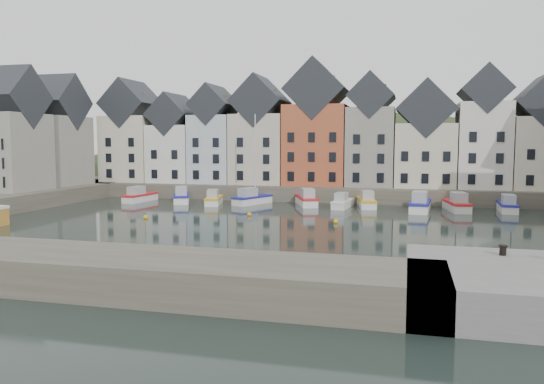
% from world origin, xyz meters
% --- Properties ---
extents(ground, '(260.00, 260.00, 0.00)m').
position_xyz_m(ground, '(0.00, 0.00, 0.00)').
color(ground, black).
rests_on(ground, ground).
extents(far_quay, '(90.00, 16.00, 2.00)m').
position_xyz_m(far_quay, '(0.00, 30.00, 1.00)').
color(far_quay, '#4D463B').
rests_on(far_quay, ground).
extents(near_wall, '(50.00, 6.00, 2.00)m').
position_xyz_m(near_wall, '(-10.00, -22.00, 1.00)').
color(near_wall, '#4D463B').
rests_on(near_wall, ground).
extents(hillside, '(153.60, 70.40, 64.00)m').
position_xyz_m(hillside, '(0.02, 56.00, -17.96)').
color(hillside, '#202E17').
rests_on(hillside, ground).
extents(far_terrace, '(72.37, 8.16, 17.78)m').
position_xyz_m(far_terrace, '(3.21, 28.00, 8.88)').
color(far_terrace, beige).
rests_on(far_terrace, far_quay).
extents(left_terrace, '(7.65, 17.00, 15.69)m').
position_xyz_m(left_terrace, '(-36.00, 13.50, 8.88)').
color(left_terrace, gray).
rests_on(left_terrace, left_quay).
extents(mooring_buoys, '(20.50, 5.50, 0.50)m').
position_xyz_m(mooring_buoys, '(-4.00, 5.33, 0.15)').
color(mooring_buoys, gold).
rests_on(mooring_buoys, ground).
extents(boat_a, '(2.53, 6.33, 2.37)m').
position_xyz_m(boat_a, '(-22.56, 17.51, 0.71)').
color(boat_a, silver).
rests_on(boat_a, ground).
extents(boat_b, '(4.26, 6.67, 2.46)m').
position_xyz_m(boat_b, '(-16.57, 18.02, 0.73)').
color(boat_b, silver).
rests_on(boat_b, ground).
extents(boat_c, '(3.10, 6.05, 2.22)m').
position_xyz_m(boat_c, '(-11.54, 16.87, 0.66)').
color(boat_c, silver).
rests_on(boat_c, ground).
extents(boat_d, '(4.29, 6.50, 11.95)m').
position_xyz_m(boat_d, '(-6.88, 18.48, 0.78)').
color(boat_d, silver).
rests_on(boat_d, ground).
extents(boat_e, '(4.15, 6.75, 2.48)m').
position_xyz_m(boat_e, '(0.37, 18.96, 0.74)').
color(boat_e, silver).
rests_on(boat_e, ground).
extents(boat_f, '(2.33, 5.76, 2.15)m').
position_xyz_m(boat_f, '(5.14, 17.54, 0.64)').
color(boat_f, silver).
rests_on(boat_f, ground).
extents(boat_g, '(2.99, 6.36, 2.35)m').
position_xyz_m(boat_g, '(8.01, 18.89, 0.70)').
color(boat_g, silver).
rests_on(boat_g, ground).
extents(boat_h, '(2.76, 7.11, 2.67)m').
position_xyz_m(boat_h, '(14.38, 16.46, 0.79)').
color(boat_h, silver).
rests_on(boat_h, ground).
extents(boat_i, '(3.03, 6.76, 2.50)m').
position_xyz_m(boat_i, '(18.61, 18.00, 0.75)').
color(boat_i, silver).
rests_on(boat_i, ground).
extents(boat_j, '(2.13, 6.05, 2.29)m').
position_xyz_m(boat_j, '(24.27, 18.69, 0.68)').
color(boat_j, silver).
rests_on(boat_j, ground).
extents(mooring_bollard, '(0.48, 0.48, 0.56)m').
position_xyz_m(mooring_bollard, '(18.04, -17.02, 2.31)').
color(mooring_bollard, black).
rests_on(mooring_bollard, near_quay).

